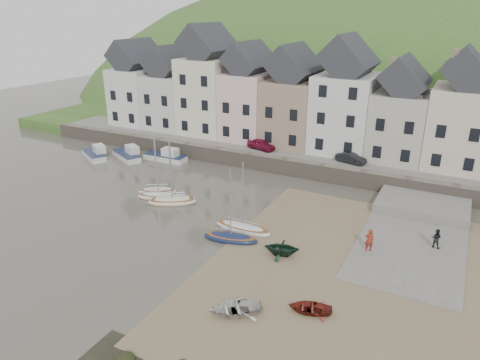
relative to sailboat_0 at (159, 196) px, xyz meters
The scene contains 24 objects.
ground 9.61m from the sailboat_0, 29.26° to the right, with size 160.00×160.00×0.00m, color #444036.
quay_land 28.57m from the sailboat_0, 72.94° to the left, with size 90.00×30.00×1.50m, color #365823.
quay_street 17.94m from the sailboat_0, 62.06° to the left, with size 70.00×7.00×0.10m, color slate.
seawall 14.90m from the sailboat_0, 55.74° to the left, with size 70.00×1.20×1.80m, color slate.
beach 19.94m from the sailboat_0, 13.62° to the right, with size 18.00×26.00×0.06m, color #756447.
slipway 23.61m from the sailboat_0, ahead, with size 8.00×18.00×0.12m, color slate.
hillside 58.34m from the sailboat_0, 86.50° to the left, with size 134.40×84.00×84.00m.
townhouse_terrace 22.92m from the sailboat_0, 62.29° to the left, with size 61.05×8.00×13.93m.
sailboat_0 is the anchor object (origin of this frame).
sailboat_1 1.36m from the sailboat_0, 131.16° to the left, with size 4.11×3.21×6.32m.
sailboat_2 2.01m from the sailboat_0, 12.03° to the right, with size 4.74×3.65×6.32m.
sailboat_3 1.73m from the sailboat_0, ahead, with size 4.52×3.68×6.32m.
sailboat_4 10.71m from the sailboat_0, 11.93° to the right, with size 5.13×1.53×6.32m.
sailboat_5 11.19m from the sailboat_0, 21.83° to the right, with size 4.71×2.39×6.32m.
motorboat_0 13.77m from the sailboat_0, 143.20° to the left, with size 5.56×3.93×1.70m.
motorboat_1 16.21m from the sailboat_0, 156.13° to the left, with size 5.22×3.96×1.70m.
motorboat_2 11.63m from the sailboat_0, 122.47° to the left, with size 5.53×1.83×1.70m.
rowboat_white 19.22m from the sailboat_0, 38.82° to the right, with size 2.32×3.25×0.67m, color silver.
rowboat_green 15.58m from the sailboat_0, 16.66° to the right, with size 2.25×2.60×1.37m, color #142F20.
rowboat_red 21.39m from the sailboat_0, 27.33° to the right, with size 1.91×2.67×0.55m, color maroon.
person_red 20.63m from the sailboat_0, ahead, with size 0.67×0.44×1.83m, color maroon.
person_dark 25.19m from the sailboat_0, ahead, with size 0.77×0.60×1.57m, color black.
car_left 15.52m from the sailboat_0, 74.03° to the left, with size 1.47×3.67×1.25m, color maroon.
car_right 21.25m from the sailboat_0, 44.38° to the left, with size 1.17×3.36×1.11m, color black.
Camera 1 is at (17.09, -26.85, 17.39)m, focal length 32.88 mm.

